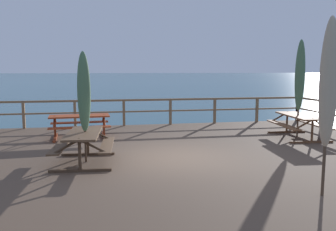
% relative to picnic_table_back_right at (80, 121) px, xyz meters
% --- Properties ---
extents(ground_plane, '(600.00, 600.00, 0.00)m').
position_rel_picnic_table_back_right_xyz_m(ground_plane, '(2.59, -3.22, -1.27)').
color(ground_plane, '#2D5B6B').
extents(wooden_deck, '(13.86, 11.28, 0.71)m').
position_rel_picnic_table_back_right_xyz_m(wooden_deck, '(2.59, -3.22, -0.92)').
color(wooden_deck, brown).
rests_on(wooden_deck, ground).
extents(railing_waterside_far, '(13.66, 0.10, 1.09)m').
position_rel_picnic_table_back_right_xyz_m(railing_waterside_far, '(2.59, 2.28, 0.19)').
color(railing_waterside_far, brown).
rests_on(railing_waterside_far, wooden_deck).
extents(picnic_table_back_right, '(2.05, 1.52, 0.78)m').
position_rel_picnic_table_back_right_xyz_m(picnic_table_back_right, '(0.00, 0.00, 0.00)').
color(picnic_table_back_right, '#993819').
rests_on(picnic_table_back_right, wooden_deck).
extents(picnic_table_mid_centre, '(1.54, 2.00, 0.78)m').
position_rel_picnic_table_back_right_xyz_m(picnic_table_mid_centre, '(0.30, -3.34, -0.00)').
color(picnic_table_mid_centre, brown).
rests_on(picnic_table_mid_centre, wooden_deck).
extents(picnic_table_mid_left, '(1.57, 2.27, 0.78)m').
position_rel_picnic_table_back_right_xyz_m(picnic_table_mid_left, '(7.29, -1.31, 0.01)').
color(picnic_table_mid_left, brown).
rests_on(picnic_table_mid_left, wooden_deck).
extents(patio_umbrella_short_mid, '(0.32, 0.32, 2.73)m').
position_rel_picnic_table_back_right_xyz_m(patio_umbrella_short_mid, '(0.34, -3.26, 1.18)').
color(patio_umbrella_short_mid, '#4C3828').
rests_on(patio_umbrella_short_mid, wooden_deck).
extents(patio_umbrella_tall_back_right, '(0.32, 0.32, 3.27)m').
position_rel_picnic_table_back_right_xyz_m(patio_umbrella_tall_back_right, '(7.23, -1.34, 1.52)').
color(patio_umbrella_tall_back_right, '#4C3828').
rests_on(patio_umbrella_tall_back_right, wooden_deck).
extents(patio_umbrella_tall_back_left, '(0.32, 0.32, 3.21)m').
position_rel_picnic_table_back_right_xyz_m(patio_umbrella_tall_back_left, '(4.70, -6.45, 1.48)').
color(patio_umbrella_tall_back_left, '#4C3828').
rests_on(patio_umbrella_tall_back_left, wooden_deck).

